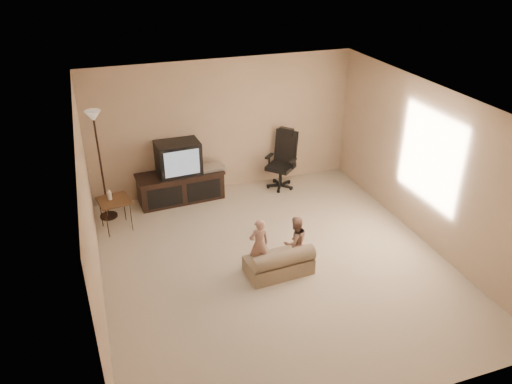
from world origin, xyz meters
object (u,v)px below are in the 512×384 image
at_px(toddler_left, 259,244).
at_px(office_chair, 282,167).
at_px(side_table, 114,201).
at_px(tv_stand, 180,176).
at_px(floor_lamp, 97,142).
at_px(toddler_right, 295,242).
at_px(child_sofa, 280,263).

bearing_deg(toddler_left, office_chair, -120.20).
height_order(side_table, toddler_left, toddler_left).
bearing_deg(toddler_left, side_table, -45.39).
distance_m(tv_stand, floor_lamp, 1.66).
bearing_deg(toddler_right, tv_stand, -75.69).
xyz_separation_m(tv_stand, toddler_left, (0.65, -2.50, -0.06)).
bearing_deg(side_table, toddler_right, -38.44).
relative_size(floor_lamp, toddler_left, 2.33).
bearing_deg(tv_stand, toddler_left, -78.82).
bearing_deg(floor_lamp, tv_stand, 9.23).
distance_m(office_chair, side_table, 3.27).
bearing_deg(child_sofa, toddler_left, 130.88).
xyz_separation_m(office_chair, toddler_right, (-0.79, -2.50, -0.01)).
relative_size(office_chair, floor_lamp, 0.60).
height_order(toddler_left, toddler_right, toddler_left).
height_order(side_table, floor_lamp, floor_lamp).
relative_size(tv_stand, office_chair, 1.41).
distance_m(office_chair, toddler_right, 2.63).
bearing_deg(side_table, floor_lamp, 103.53).
distance_m(side_table, toddler_left, 2.63).
xyz_separation_m(office_chair, floor_lamp, (-3.32, -0.13, 1.00)).
xyz_separation_m(office_chair, side_table, (-3.21, -0.58, 0.11)).
bearing_deg(office_chair, toddler_left, -71.32).
xyz_separation_m(child_sofa, toddler_left, (-0.24, 0.24, 0.23)).
bearing_deg(side_table, tv_stand, 28.59).
xyz_separation_m(office_chair, child_sofa, (-1.08, -2.65, -0.23)).
height_order(tv_stand, office_chair, office_chair).
height_order(office_chair, child_sofa, office_chair).
height_order(office_chair, floor_lamp, floor_lamp).
distance_m(tv_stand, toddler_right, 2.85).
height_order(child_sofa, toddler_left, toddler_left).
height_order(floor_lamp, toddler_left, floor_lamp).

